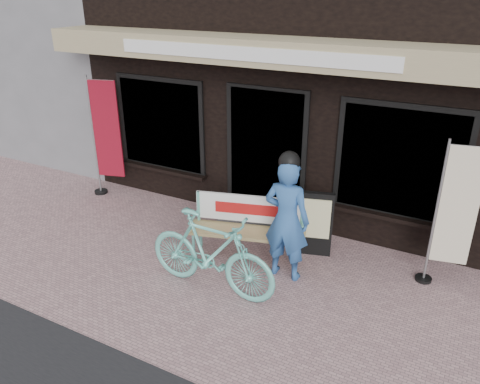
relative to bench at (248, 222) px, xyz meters
The scene contains 8 objects.
ground 1.05m from the bench, 105.98° to the right, with size 70.00×70.00×0.00m, color #AC8486.
storefront 4.78m from the bench, 93.52° to the left, with size 7.00×6.77×6.00m.
bench is the anchor object (origin of this frame).
person 0.79m from the bench, 19.01° to the right, with size 0.61×0.40×1.75m.
bicycle 0.96m from the bench, 91.42° to the right, with size 0.50×1.77×1.07m, color #65C5B7.
nobori_red 3.33m from the bench, 167.47° to the left, with size 0.65×0.31×2.18m.
nobori_cream 2.64m from the bench, 12.10° to the left, with size 0.58×0.25×1.95m.
menu_stand 0.95m from the bench, 28.73° to the left, with size 0.49×0.23×0.96m.
Camera 1 is at (2.88, -4.31, 3.58)m, focal length 35.00 mm.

